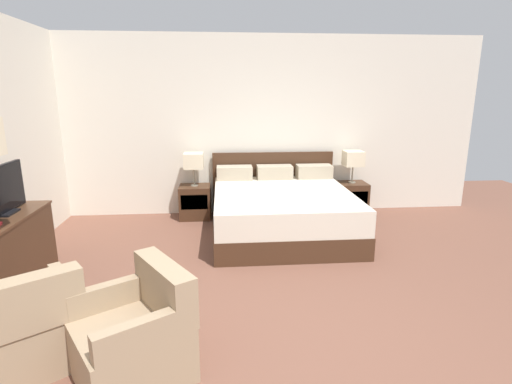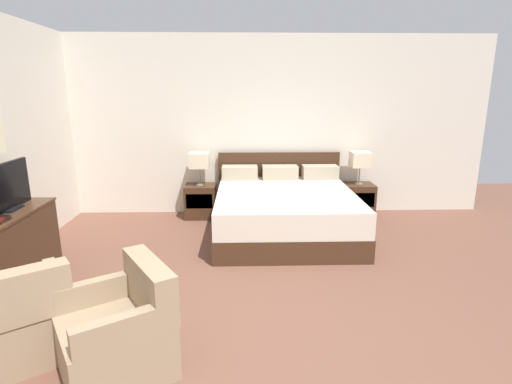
% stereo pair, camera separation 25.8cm
% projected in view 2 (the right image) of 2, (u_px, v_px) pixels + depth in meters
% --- Properties ---
extents(ground_plane, '(11.26, 11.26, 0.00)m').
position_uv_depth(ground_plane, '(284.00, 361.00, 2.90)').
color(ground_plane, brown).
extents(wall_back, '(7.06, 0.06, 2.75)m').
position_uv_depth(wall_back, '(262.00, 126.00, 6.23)').
color(wall_back, silver).
rests_on(wall_back, ground).
extents(bed, '(1.91, 2.08, 0.98)m').
position_uv_depth(bed, '(285.00, 210.00, 5.46)').
color(bed, '#422819').
rests_on(bed, ground).
extents(nightstand_left, '(0.47, 0.41, 0.51)m').
position_uv_depth(nightstand_left, '(201.00, 201.00, 6.18)').
color(nightstand_left, '#422819').
rests_on(nightstand_left, ground).
extents(nightstand_right, '(0.47, 0.41, 0.51)m').
position_uv_depth(nightstand_right, '(358.00, 200.00, 6.25)').
color(nightstand_right, '#422819').
rests_on(nightstand_right, ground).
extents(table_lamp_left, '(0.29, 0.29, 0.50)m').
position_uv_depth(table_lamp_left, '(199.00, 161.00, 6.03)').
color(table_lamp_left, gray).
rests_on(table_lamp_left, nightstand_left).
extents(table_lamp_right, '(0.29, 0.29, 0.50)m').
position_uv_depth(table_lamp_right, '(360.00, 160.00, 6.10)').
color(table_lamp_right, gray).
rests_on(table_lamp_right, nightstand_right).
extents(dresser, '(0.49, 1.17, 0.74)m').
position_uv_depth(dresser, '(10.00, 246.00, 4.04)').
color(dresser, '#422819').
rests_on(dresser, ground).
extents(tv, '(0.18, 0.79, 0.48)m').
position_uv_depth(tv, '(6.00, 188.00, 3.98)').
color(tv, black).
rests_on(tv, dresser).
extents(armchair_by_window, '(0.95, 0.95, 0.76)m').
position_uv_depth(armchair_by_window, '(17.00, 322.00, 2.88)').
color(armchair_by_window, '#9E8466').
rests_on(armchair_by_window, ground).
extents(armchair_companion, '(0.95, 0.94, 0.76)m').
position_uv_depth(armchair_companion, '(120.00, 332.00, 2.75)').
color(armchair_companion, '#9E8466').
rests_on(armchair_companion, ground).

